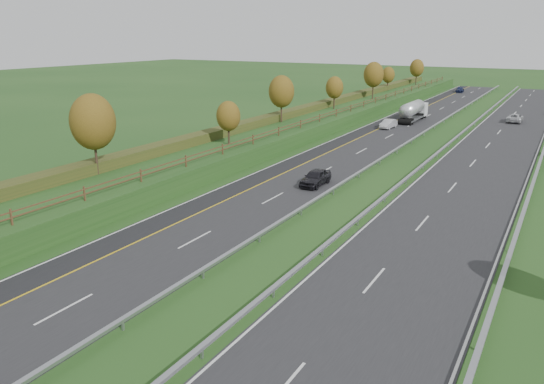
{
  "coord_description": "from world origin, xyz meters",
  "views": [
    {
      "loc": [
        24.45,
        -6.5,
        14.86
      ],
      "look_at": [
        3.73,
        30.42,
        2.2
      ],
      "focal_mm": 35.0,
      "sensor_mm": 36.0,
      "label": 1
    }
  ],
  "objects": [
    {
      "name": "fence_left",
      "position": [
        -8.5,
        59.59,
        2.73
      ],
      "size": [
        0.12,
        189.06,
        1.2
      ],
      "color": "#422B19",
      "rests_on": "embankment_left"
    },
    {
      "name": "car_silver_mid",
      "position": [
        -1.1,
        77.92,
        0.77
      ],
      "size": [
        1.86,
        4.52,
        1.46
      ],
      "primitive_type": "imported",
      "rotation": [
        0.0,
        0.0,
        -0.07
      ],
      "color": "#BBBBC0",
      "rests_on": "near_carriageway"
    },
    {
      "name": "hedge_left",
      "position": [
        -15.0,
        60.0,
        2.55
      ],
      "size": [
        2.2,
        180.0,
        1.1
      ],
      "primitive_type": "cube",
      "color": "#303C18",
      "rests_on": "embankment_left"
    },
    {
      "name": "hard_shoulder",
      "position": [
        -3.75,
        60.0,
        0.02
      ],
      "size": [
        3.0,
        200.0,
        0.04
      ],
      "primitive_type": "cube",
      "color": "black",
      "rests_on": "ground"
    },
    {
      "name": "far_carriageway",
      "position": [
        16.5,
        60.0,
        0.02
      ],
      "size": [
        10.5,
        200.0,
        0.04
      ],
      "primitive_type": "cube",
      "color": "#232326",
      "rests_on": "ground"
    },
    {
      "name": "ground",
      "position": [
        8.0,
        55.0,
        0.0
      ],
      "size": [
        400.0,
        400.0,
        0.0
      ],
      "primitive_type": "plane",
      "color": "#1F4418",
      "rests_on": "ground"
    },
    {
      "name": "median_barrier_far",
      "position": [
        10.8,
        60.0,
        0.61
      ],
      "size": [
        0.32,
        200.0,
        0.71
      ],
      "color": "#96989E",
      "rests_on": "ground"
    },
    {
      "name": "car_oncoming",
      "position": [
        16.29,
        94.77,
        0.78
      ],
      "size": [
        2.45,
        5.31,
        1.48
      ],
      "primitive_type": "imported",
      "rotation": [
        0.0,
        0.0,
        3.14
      ],
      "color": "#BABBBF",
      "rests_on": "far_carriageway"
    },
    {
      "name": "median_barrier_near",
      "position": [
        5.7,
        60.0,
        0.61
      ],
      "size": [
        0.32,
        200.0,
        0.71
      ],
      "color": "#96989E",
      "rests_on": "ground"
    },
    {
      "name": "near_carriageway",
      "position": [
        0.0,
        60.0,
        0.02
      ],
      "size": [
        10.5,
        200.0,
        0.04
      ],
      "primitive_type": "cube",
      "color": "#232326",
      "rests_on": "ground"
    },
    {
      "name": "car_dark_near",
      "position": [
        2.86,
        41.01,
        0.85
      ],
      "size": [
        1.97,
        4.77,
        1.62
      ],
      "primitive_type": "imported",
      "rotation": [
        0.0,
        0.0,
        0.01
      ],
      "color": "black",
      "rests_on": "near_carriageway"
    },
    {
      "name": "embankment_left",
      "position": [
        -13.0,
        60.0,
        1.0
      ],
      "size": [
        12.0,
        200.0,
        2.0
      ],
      "primitive_type": "cube",
      "color": "#1F4418",
      "rests_on": "ground"
    },
    {
      "name": "lane_markings",
      "position": [
        6.4,
        59.88,
        0.05
      ],
      "size": [
        26.75,
        200.0,
        0.01
      ],
      "color": "silver",
      "rests_on": "near_carriageway"
    },
    {
      "name": "outer_barrier_far",
      "position": [
        22.3,
        60.0,
        0.62
      ],
      "size": [
        0.32,
        200.0,
        0.71
      ],
      "color": "#96989E",
      "rests_on": "ground"
    },
    {
      "name": "trees_left",
      "position": [
        -12.64,
        56.63,
        6.37
      ],
      "size": [
        6.64,
        164.3,
        7.66
      ],
      "color": "#2D2116",
      "rests_on": "embankment_left"
    },
    {
      "name": "car_small_far",
      "position": [
        -1.6,
        141.39,
        0.7
      ],
      "size": [
        2.21,
        4.68,
        1.32
      ],
      "primitive_type": "imported",
      "rotation": [
        0.0,
        0.0,
        0.08
      ],
      "color": "#141D41",
      "rests_on": "near_carriageway"
    },
    {
      "name": "road_tanker",
      "position": [
        0.4,
        87.48,
        1.86
      ],
      "size": [
        2.4,
        11.22,
        3.46
      ],
      "color": "silver",
      "rests_on": "near_carriageway"
    }
  ]
}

